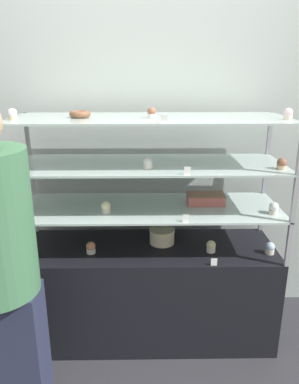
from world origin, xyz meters
The scene contains 26 objects.
ground_plane centered at (0.00, 0.00, 0.00)m, with size 20.00×20.00×0.00m, color #2D2D33.
back_wall centered at (0.00, 0.41, 1.30)m, with size 8.00×0.05×2.60m.
display_base centered at (0.00, 0.00, 0.32)m, with size 1.59×0.54×0.65m.
display_riser_lower centered at (0.00, 0.00, 0.91)m, with size 1.59×0.54×0.27m.
display_riser_middle centered at (0.00, 0.00, 1.18)m, with size 1.59×0.54×0.27m.
display_riser_upper centered at (0.00, 0.00, 1.45)m, with size 1.59×0.54×0.27m.
layer_cake_centerpiece centered at (0.08, 0.05, 0.70)m, with size 0.17×0.17×0.10m.
sheet_cake_frosted centered at (0.35, 0.05, 0.95)m, with size 0.23×0.14×0.06m.
cupcake_0 centered at (-0.75, -0.11, 0.69)m, with size 0.06×0.06×0.07m.
cupcake_1 centered at (-0.36, -0.08, 0.69)m, with size 0.06×0.06×0.07m.
cupcake_2 centered at (0.38, -0.08, 0.69)m, with size 0.06×0.06×0.07m.
cupcake_3 centered at (0.74, -0.11, 0.69)m, with size 0.06×0.06×0.07m.
price_tag_0 centered at (0.37, -0.25, 0.67)m, with size 0.04×0.00×0.04m.
cupcake_4 centered at (-0.74, -0.05, 0.96)m, with size 0.06×0.06×0.07m.
cupcake_5 centered at (-0.26, -0.10, 0.96)m, with size 0.06×0.06×0.07m.
cupcake_6 centered at (0.72, -0.13, 0.96)m, with size 0.06×0.06×0.07m.
price_tag_1 centered at (0.20, -0.25, 0.94)m, with size 0.04×0.00×0.04m.
cupcake_7 centered at (-0.73, -0.14, 1.22)m, with size 0.06×0.06×0.07m.
cupcake_8 centered at (-0.01, -0.11, 1.22)m, with size 0.06×0.06×0.07m.
cupcake_9 centered at (0.74, -0.14, 1.22)m, with size 0.06×0.06×0.07m.
price_tag_2 centered at (0.20, -0.25, 1.22)m, with size 0.04×0.00×0.04m.
cupcake_10 centered at (-0.74, -0.11, 1.50)m, with size 0.05×0.05×0.06m.
cupcake_11 centered at (0.01, -0.04, 1.50)m, with size 0.05×0.05×0.06m.
cupcake_12 centered at (0.75, -0.11, 1.50)m, with size 0.05×0.05×0.06m.
price_tag_3 centered at (0.07, -0.25, 1.49)m, with size 0.04×0.00×0.04m.
donut_glazed centered at (-0.40, 0.00, 1.48)m, with size 0.12×0.12×0.04m.
Camera 1 is at (-0.03, -2.16, 1.73)m, focal length 35.00 mm.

